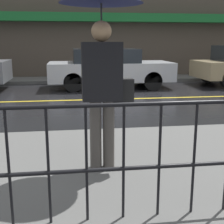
# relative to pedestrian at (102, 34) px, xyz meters

# --- Properties ---
(ground_plane) EXTENTS (80.00, 80.00, 0.00)m
(ground_plane) POSITION_rel_pedestrian_xyz_m (0.97, 5.16, -1.70)
(ground_plane) COLOR black
(sidewalk_near) EXTENTS (28.00, 3.05, 0.13)m
(sidewalk_near) POSITION_rel_pedestrian_xyz_m (0.97, 0.15, -1.63)
(sidewalk_near) COLOR #60605E
(sidewalk_near) RESTS_ON ground_plane
(sidewalk_far) EXTENTS (28.00, 1.66, 0.13)m
(sidewalk_far) POSITION_rel_pedestrian_xyz_m (0.97, 9.48, -1.63)
(sidewalk_far) COLOR #60605E
(sidewalk_far) RESTS_ON ground_plane
(lane_marking) EXTENTS (25.20, 0.12, 0.01)m
(lane_marking) POSITION_rel_pedestrian_xyz_m (0.97, 5.16, -1.69)
(lane_marking) COLOR gold
(lane_marking) RESTS_ON ground_plane
(building_storefront) EXTENTS (28.00, 0.85, 5.50)m
(building_storefront) POSITION_rel_pedestrian_xyz_m (0.97, 10.44, 1.05)
(building_storefront) COLOR #4C4238
(building_storefront) RESTS_ON ground_plane
(pedestrian) EXTENTS (0.92, 0.92, 2.09)m
(pedestrian) POSITION_rel_pedestrian_xyz_m (0.00, 0.00, 0.00)
(pedestrian) COLOR #4C4742
(pedestrian) RESTS_ON sidewalk_near
(car_silver) EXTENTS (4.30, 1.81, 1.37)m
(car_silver) POSITION_rel_pedestrian_xyz_m (1.06, 7.46, -0.99)
(car_silver) COLOR #B2B5BA
(car_silver) RESTS_ON ground_plane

